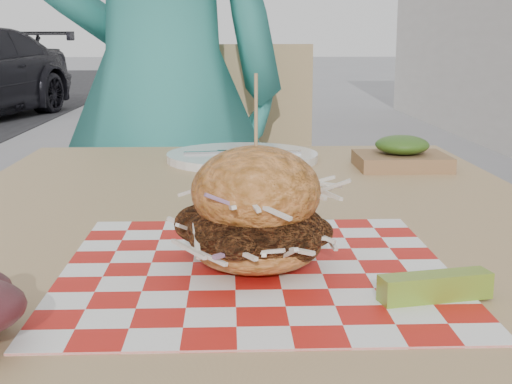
{
  "coord_description": "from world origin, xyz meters",
  "views": [
    {
      "loc": [
        -0.34,
        -1.03,
        0.96
      ],
      "look_at": [
        -0.32,
        -0.39,
        0.82
      ],
      "focal_mm": 50.0,
      "sensor_mm": 36.0,
      "label": 1
    }
  ],
  "objects_px": {
    "sandwich": "(256,216)",
    "patio_chair": "(233,194)",
    "diner": "(161,88)",
    "patio_table": "(250,282)"
  },
  "relations": [
    {
      "from": "patio_table",
      "to": "sandwich",
      "type": "bearing_deg",
      "value": -89.86
    },
    {
      "from": "sandwich",
      "to": "patio_chair",
      "type": "bearing_deg",
      "value": 90.62
    },
    {
      "from": "patio_table",
      "to": "patio_chair",
      "type": "bearing_deg",
      "value": 90.71
    },
    {
      "from": "diner",
      "to": "patio_table",
      "type": "distance_m",
      "value": 0.94
    },
    {
      "from": "patio_table",
      "to": "patio_chair",
      "type": "height_order",
      "value": "patio_chair"
    },
    {
      "from": "diner",
      "to": "sandwich",
      "type": "xyz_separation_m",
      "value": [
        0.19,
        -1.1,
        -0.04
      ]
    },
    {
      "from": "diner",
      "to": "patio_table",
      "type": "xyz_separation_m",
      "value": [
        0.19,
        -0.91,
        -0.18
      ]
    },
    {
      "from": "patio_chair",
      "to": "sandwich",
      "type": "height_order",
      "value": "patio_chair"
    },
    {
      "from": "patio_chair",
      "to": "sandwich",
      "type": "distance_m",
      "value": 1.27
    },
    {
      "from": "diner",
      "to": "sandwich",
      "type": "height_order",
      "value": "diner"
    }
  ]
}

